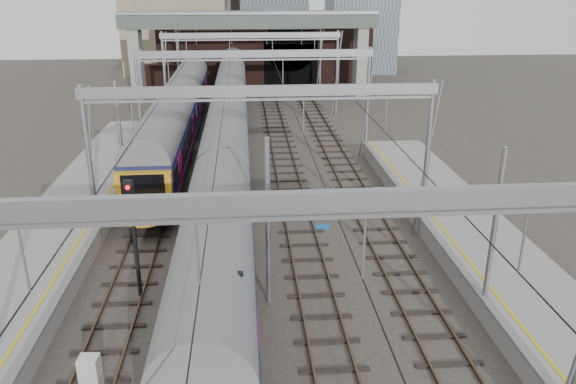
{
  "coord_description": "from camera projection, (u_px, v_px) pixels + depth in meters",
  "views": [
    {
      "loc": [
        -0.8,
        -18.05,
        12.43
      ],
      "look_at": [
        1.28,
        8.34,
        2.4
      ],
      "focal_mm": 35.0,
      "sensor_mm": 36.0,
      "label": 1
    }
  ],
  "objects": [
    {
      "name": "platform_right",
      "position": [
        552.0,
        328.0,
        20.45
      ],
      "size": [
        4.32,
        47.0,
        1.12
      ],
      "color": "gray",
      "rests_on": "ground"
    },
    {
      "name": "ground",
      "position": [
        272.0,
        329.0,
        21.29
      ],
      "size": [
        160.0,
        160.0,
        0.0
      ],
      "primitive_type": "plane",
      "color": "#38332D",
      "rests_on": "ground"
    },
    {
      "name": "overbridge",
      "position": [
        249.0,
        30.0,
        61.6
      ],
      "size": [
        28.0,
        3.0,
        9.25
      ],
      "color": "gray",
      "rests_on": "ground"
    },
    {
      "name": "signal_near_left",
      "position": [
        133.0,
        225.0,
        22.39
      ],
      "size": [
        0.4,
        0.48,
        5.21
      ],
      "rotation": [
        0.0,
        0.0,
        -0.19
      ],
      "color": "black",
      "rests_on": "ground"
    },
    {
      "name": "train_second",
      "position": [
        178.0,
        114.0,
        44.06
      ],
      "size": [
        2.93,
        33.91,
        5.0
      ],
      "color": "black",
      "rests_on": "ground"
    },
    {
      "name": "platform_left",
      "position": [
        17.0,
        293.0,
        22.67
      ],
      "size": [
        4.32,
        55.0,
        1.12
      ],
      "color": "gray",
      "rests_on": "ground"
    },
    {
      "name": "tracks",
      "position": [
        259.0,
        191.0,
        35.27
      ],
      "size": [
        14.4,
        80.0,
        0.22
      ],
      "color": "#4C3828",
      "rests_on": "ground"
    },
    {
      "name": "train_main",
      "position": [
        229.0,
        116.0,
        43.48
      ],
      "size": [
        2.85,
        65.9,
        4.89
      ],
      "color": "black",
      "rests_on": "ground"
    },
    {
      "name": "equip_cover_c",
      "position": [
        322.0,
        227.0,
        30.06
      ],
      "size": [
        0.85,
        0.64,
        0.09
      ],
      "primitive_type": "cube",
      "rotation": [
        0.0,
        0.0,
        -0.12
      ],
      "color": "#1661AB",
      "rests_on": "ground"
    },
    {
      "name": "relay_cabinet",
      "position": [
        90.0,
        374.0,
        17.95
      ],
      "size": [
        0.67,
        0.58,
        1.26
      ],
      "primitive_type": "cube",
      "rotation": [
        0.0,
        0.0,
        -0.09
      ],
      "color": "silver",
      "rests_on": "ground"
    },
    {
      "name": "signal_near_centre",
      "position": [
        239.0,
        319.0,
        16.8
      ],
      "size": [
        0.36,
        0.46,
        4.57
      ],
      "rotation": [
        0.0,
        0.0,
        -0.29
      ],
      "color": "black",
      "rests_on": "ground"
    },
    {
      "name": "retaining_wall",
      "position": [
        261.0,
        51.0,
        68.27
      ],
      "size": [
        28.0,
        2.75,
        9.0
      ],
      "color": "#311B16",
      "rests_on": "ground"
    },
    {
      "name": "equip_cover_b",
      "position": [
        236.0,
        244.0,
        28.05
      ],
      "size": [
        0.97,
        0.71,
        0.11
      ],
      "primitive_type": "cube",
      "rotation": [
        0.0,
        0.0,
        0.05
      ],
      "color": "#1661AB",
      "rests_on": "ground"
    },
    {
      "name": "overhead_line",
      "position": [
        255.0,
        70.0,
        38.99
      ],
      "size": [
        16.8,
        80.0,
        8.0
      ],
      "color": "gray",
      "rests_on": "ground"
    }
  ]
}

